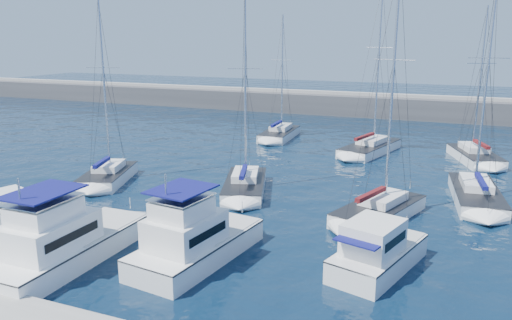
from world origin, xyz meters
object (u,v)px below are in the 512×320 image
at_px(sailboat_mid_a, 108,176).
at_px(sailboat_mid_d, 379,210).
at_px(motor_yacht_stbd_outer, 377,253).
at_px(sailboat_mid_e, 476,194).
at_px(sailboat_back_b, 370,148).
at_px(sailboat_back_c, 475,156).
at_px(motor_yacht_port_outer, 13,221).
at_px(motor_yacht_stbd_inner, 193,241).
at_px(sailboat_mid_c, 245,185).
at_px(sailboat_back_a, 280,134).
at_px(motor_yacht_port_inner, 63,244).

distance_m(sailboat_mid_a, sailboat_mid_d, 22.04).
height_order(motor_yacht_stbd_outer, sailboat_mid_e, sailboat_mid_e).
distance_m(sailboat_back_b, sailboat_back_c, 9.94).
distance_m(sailboat_mid_e, sailboat_back_c, 13.11).
bearing_deg(sailboat_mid_a, motor_yacht_port_outer, -98.44).
height_order(motor_yacht_stbd_inner, sailboat_mid_c, sailboat_mid_c).
bearing_deg(sailboat_mid_c, sailboat_mid_d, -29.13).
distance_m(motor_yacht_port_outer, motor_yacht_stbd_inner, 11.82).
xyz_separation_m(motor_yacht_stbd_outer, sailboat_back_c, (5.09, 27.09, -0.42)).
relative_size(sailboat_mid_a, sailboat_back_a, 1.03).
bearing_deg(sailboat_mid_a, sailboat_mid_c, -10.05).
height_order(motor_yacht_port_inner, motor_yacht_stbd_outer, motor_yacht_port_inner).
bearing_deg(sailboat_back_a, motor_yacht_stbd_outer, -65.50).
relative_size(motor_yacht_port_inner, sailboat_back_b, 0.57).
xyz_separation_m(sailboat_back_a, sailboat_back_c, (21.16, -3.52, 0.01)).
distance_m(motor_yacht_stbd_outer, sailboat_mid_d, 7.92).
relative_size(motor_yacht_port_inner, motor_yacht_stbd_outer, 1.41).
bearing_deg(motor_yacht_port_inner, sailboat_back_c, 58.24).
bearing_deg(sailboat_back_a, sailboat_back_c, -12.64).
bearing_deg(motor_yacht_port_inner, motor_yacht_port_outer, 161.39).
height_order(motor_yacht_stbd_outer, sailboat_mid_d, sailboat_mid_d).
distance_m(motor_yacht_port_outer, sailboat_mid_c, 16.28).
xyz_separation_m(motor_yacht_port_inner, sailboat_back_c, (20.42, 32.51, -0.61)).
relative_size(sailboat_mid_e, sailboat_back_c, 1.11).
bearing_deg(sailboat_mid_a, sailboat_mid_d, -19.25).
distance_m(motor_yacht_port_inner, sailboat_back_b, 33.95).
distance_m(motor_yacht_port_inner, sailboat_back_c, 38.40).
height_order(motor_yacht_port_outer, motor_yacht_stbd_inner, motor_yacht_stbd_inner).
bearing_deg(sailboat_mid_e, sailboat_mid_c, -172.24).
bearing_deg(sailboat_back_b, motor_yacht_stbd_outer, -64.72).
distance_m(sailboat_mid_c, sailboat_mid_d, 10.68).
bearing_deg(motor_yacht_stbd_outer, sailboat_back_c, 95.71).
xyz_separation_m(sailboat_back_a, sailboat_back_b, (11.22, -3.75, 0.02)).
relative_size(motor_yacht_stbd_outer, sailboat_mid_d, 0.42).
distance_m(sailboat_mid_a, sailboat_back_c, 34.01).
relative_size(sailboat_mid_e, sailboat_back_a, 1.14).
height_order(motor_yacht_stbd_inner, sailboat_mid_d, sailboat_mid_d).
bearing_deg(sailboat_back_c, sailboat_back_b, 162.81).
bearing_deg(sailboat_mid_c, sailboat_mid_a, 170.13).
relative_size(sailboat_mid_a, sailboat_mid_c, 0.99).
height_order(sailboat_mid_d, sailboat_back_c, sailboat_mid_d).
relative_size(sailboat_mid_a, sailboat_back_b, 0.87).
distance_m(sailboat_mid_a, sailboat_back_a, 23.67).
bearing_deg(motor_yacht_stbd_inner, motor_yacht_port_inner, -147.34).
bearing_deg(motor_yacht_stbd_inner, sailboat_mid_e, 57.52).
bearing_deg(sailboat_back_a, motor_yacht_port_outer, -101.34).
bearing_deg(sailboat_mid_d, sailboat_mid_a, -161.62).
bearing_deg(sailboat_mid_c, motor_yacht_stbd_inner, -97.87).
bearing_deg(sailboat_back_a, sailboat_mid_c, -80.88).
distance_m(sailboat_back_a, sailboat_back_b, 11.83).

